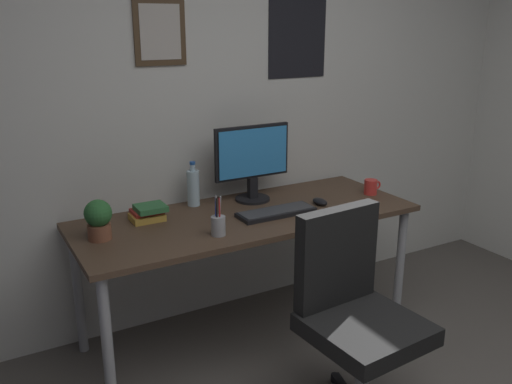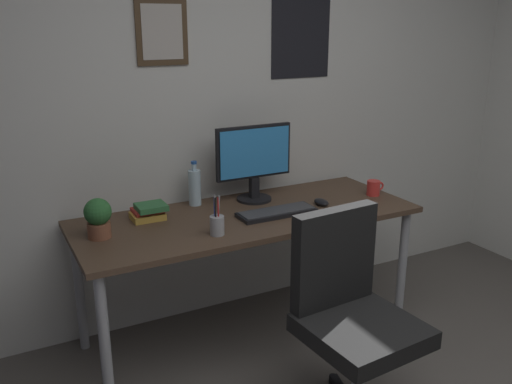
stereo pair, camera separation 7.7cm
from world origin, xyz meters
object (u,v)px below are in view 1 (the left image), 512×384
book_stack_left (148,213)px  pen_cup (218,225)px  keyboard (276,212)px  water_bottle (193,187)px  office_chair (353,308)px  computer_mouse (320,202)px  monitor (252,160)px  potted_plant (98,218)px  coffee_mug_near (371,187)px

book_stack_left → pen_cup: bearing=-58.6°
keyboard → water_bottle: bearing=132.2°
office_chair → computer_mouse: size_ratio=8.64×
keyboard → monitor: bearing=88.2°
office_chair → monitor: bearing=87.4°
potted_plant → water_bottle: bearing=22.9°
potted_plant → coffee_mug_near: bearing=-2.8°
keyboard → pen_cup: pen_cup is taller
coffee_mug_near → office_chair: bearing=-134.1°
monitor → water_bottle: size_ratio=1.82×
water_bottle → book_stack_left: 0.33m
potted_plant → computer_mouse: bearing=-4.3°
office_chair → computer_mouse: office_chair is taller
potted_plant → pen_cup: 0.56m
monitor → coffee_mug_near: 0.74m
coffee_mug_near → potted_plant: (-1.59, 0.08, 0.06)m
computer_mouse → coffee_mug_near: (0.38, 0.01, 0.03)m
computer_mouse → coffee_mug_near: size_ratio=0.95×
office_chair → monitor: size_ratio=2.07×
potted_plant → office_chair: bearing=-43.1°
keyboard → water_bottle: water_bottle is taller
keyboard → office_chair: bearing=-92.9°
computer_mouse → water_bottle: bearing=151.6°
office_chair → monitor: (0.04, 0.99, 0.44)m
monitor → coffee_mug_near: monitor is taller
water_bottle → coffee_mug_near: 1.06m
computer_mouse → book_stack_left: 0.95m
office_chair → pen_cup: office_chair is taller
monitor → keyboard: size_ratio=1.07×
keyboard → coffee_mug_near: (0.68, 0.03, 0.03)m
water_bottle → pen_cup: (-0.08, -0.48, -0.05)m
book_stack_left → water_bottle: bearing=19.5°
computer_mouse → coffee_mug_near: coffee_mug_near is taller
computer_mouse → monitor: bearing=138.1°
monitor → pen_cup: monitor is taller
computer_mouse → book_stack_left: (-0.93, 0.23, 0.02)m
computer_mouse → potted_plant: bearing=175.7°
computer_mouse → pen_cup: (-0.70, -0.14, 0.04)m
computer_mouse → pen_cup: 0.71m
monitor → computer_mouse: bearing=-41.9°
water_bottle → keyboard: bearing=-47.8°
potted_plant → keyboard: bearing=-7.0°
keyboard → pen_cup: size_ratio=2.15×
office_chair → coffee_mug_near: office_chair is taller
computer_mouse → water_bottle: 0.72m
keyboard → pen_cup: (-0.40, -0.12, 0.04)m
monitor → computer_mouse: 0.45m
coffee_mug_near → potted_plant: bearing=177.2°
office_chair → water_bottle: (-0.29, 1.07, 0.31)m
monitor → potted_plant: size_ratio=2.36×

